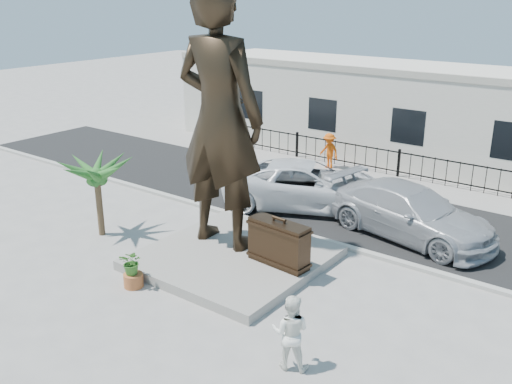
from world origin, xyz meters
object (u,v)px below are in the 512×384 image
suitcase (279,243)px  car_white (307,185)px  tourist (291,332)px  statue (220,118)px

suitcase → car_white: 5.72m
car_white → suitcase: bearing=179.1°
suitcase → car_white: bearing=118.6°
suitcase → tourist: (2.81, -3.59, -0.08)m
statue → car_white: statue is taller
statue → tourist: statue is taller
tourist → car_white: car_white is taller
statue → car_white: bearing=-94.8°
statue → tourist: 7.35m
tourist → car_white: bearing=-82.4°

